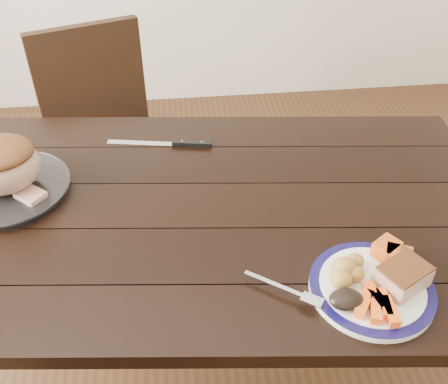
{
  "coord_description": "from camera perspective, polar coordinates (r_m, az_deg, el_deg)",
  "views": [
    {
      "loc": [
        -0.03,
        -0.99,
        1.58
      ],
      "look_at": [
        0.08,
        -0.02,
        0.8
      ],
      "focal_mm": 40.0,
      "sensor_mm": 36.0,
      "label": 1
    }
  ],
  "objects": [
    {
      "name": "pork_slice",
      "position": [
        1.12,
        19.71,
        -9.13
      ],
      "size": [
        0.13,
        0.12,
        0.04
      ],
      "primitive_type": "cube",
      "rotation": [
        0.0,
        0.0,
        0.49
      ],
      "color": "tan",
      "rests_on": "dinner_plate"
    },
    {
      "name": "ground",
      "position": [
        1.87,
        -2.66,
        -19.31
      ],
      "size": [
        4.0,
        4.0,
        0.0
      ],
      "primitive_type": "plane",
      "color": "#472B16",
      "rests_on": "ground"
    },
    {
      "name": "chair_far",
      "position": [
        2.04,
        -13.32,
        6.29
      ],
      "size": [
        0.54,
        0.55,
        0.93
      ],
      "rotation": [
        0.0,
        0.0,
        3.49
      ],
      "color": "black",
      "rests_on": "ground"
    },
    {
      "name": "pumpkin_wedges",
      "position": [
        1.17,
        18.65,
        -6.62
      ],
      "size": [
        0.09,
        0.09,
        0.04
      ],
      "color": "orange",
      "rests_on": "dinner_plate"
    },
    {
      "name": "dinner_plate",
      "position": [
        1.13,
        16.49,
        -10.53
      ],
      "size": [
        0.27,
        0.27,
        0.02
      ],
      "primitive_type": "cylinder",
      "color": "white",
      "rests_on": "dining_table"
    },
    {
      "name": "cut_slice",
      "position": [
        1.38,
        -21.22,
        -0.38
      ],
      "size": [
        0.09,
        0.09,
        0.02
      ],
      "primitive_type": "cube",
      "rotation": [
        0.0,
        0.0,
        -0.69
      ],
      "color": "tan",
      "rests_on": "serving_platter"
    },
    {
      "name": "plate_rim",
      "position": [
        1.12,
        16.57,
        -10.25
      ],
      "size": [
        0.27,
        0.27,
        0.02
      ],
      "primitive_type": "torus",
      "color": "#100C3E",
      "rests_on": "dinner_plate"
    },
    {
      "name": "serving_platter",
      "position": [
        1.45,
        -23.53,
        0.25
      ],
      "size": [
        0.32,
        0.32,
        0.02
      ],
      "primitive_type": "cylinder",
      "color": "white",
      "rests_on": "dining_table"
    },
    {
      "name": "fork",
      "position": [
        1.07,
        7.4,
        -11.12
      ],
      "size": [
        0.15,
        0.12,
        0.0
      ],
      "rotation": [
        0.0,
        0.0,
        -0.63
      ],
      "color": "silver",
      "rests_on": "dinner_plate"
    },
    {
      "name": "dark_mushroom",
      "position": [
        1.06,
        13.79,
        -11.83
      ],
      "size": [
        0.07,
        0.05,
        0.03
      ],
      "primitive_type": "ellipsoid",
      "color": "black",
      "rests_on": "dinner_plate"
    },
    {
      "name": "carrot_batons",
      "position": [
        1.07,
        17.14,
        -12.2
      ],
      "size": [
        0.08,
        0.11,
        0.02
      ],
      "color": "#FF5E15",
      "rests_on": "dinner_plate"
    },
    {
      "name": "carving_knife",
      "position": [
        1.52,
        -5.17,
        5.55
      ],
      "size": [
        0.32,
        0.08,
        0.01
      ],
      "rotation": [
        0.0,
        0.0,
        -0.19
      ],
      "color": "silver",
      "rests_on": "dining_table"
    },
    {
      "name": "dining_table",
      "position": [
        1.36,
        -3.46,
        -4.43
      ],
      "size": [
        1.69,
        1.07,
        0.75
      ],
      "rotation": [
        0.0,
        0.0,
        -0.11
      ],
      "color": "black",
      "rests_on": "ground"
    },
    {
      "name": "roasted_potatoes",
      "position": [
        1.1,
        13.79,
        -8.76
      ],
      "size": [
        0.09,
        0.09,
        0.05
      ],
      "color": "gold",
      "rests_on": "dinner_plate"
    }
  ]
}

